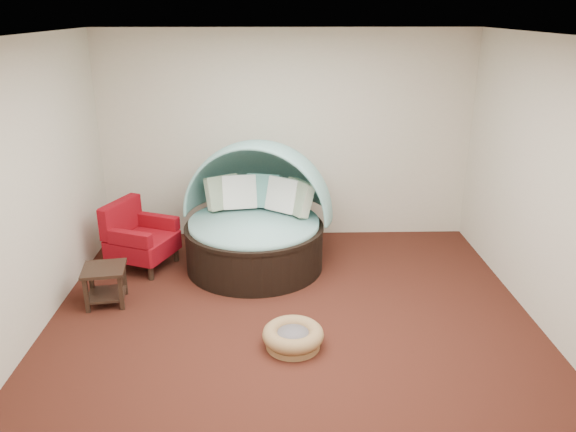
{
  "coord_description": "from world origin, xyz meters",
  "views": [
    {
      "loc": [
        -0.17,
        -4.94,
        3.02
      ],
      "look_at": [
        -0.03,
        0.6,
        0.96
      ],
      "focal_mm": 35.0,
      "sensor_mm": 36.0,
      "label": 1
    }
  ],
  "objects_px": {
    "canopy_daybed": "(256,210)",
    "side_table": "(105,280)",
    "pet_basket": "(293,337)",
    "red_armchair": "(138,237)"
  },
  "relations": [
    {
      "from": "pet_basket",
      "to": "side_table",
      "type": "relative_size",
      "value": 1.33
    },
    {
      "from": "canopy_daybed",
      "to": "side_table",
      "type": "bearing_deg",
      "value": -135.06
    },
    {
      "from": "canopy_daybed",
      "to": "pet_basket",
      "type": "distance_m",
      "value": 2.01
    },
    {
      "from": "pet_basket",
      "to": "side_table",
      "type": "height_order",
      "value": "side_table"
    },
    {
      "from": "red_armchair",
      "to": "canopy_daybed",
      "type": "bearing_deg",
      "value": 23.64
    },
    {
      "from": "pet_basket",
      "to": "side_table",
      "type": "distance_m",
      "value": 2.19
    },
    {
      "from": "canopy_daybed",
      "to": "side_table",
      "type": "distance_m",
      "value": 1.93
    },
    {
      "from": "canopy_daybed",
      "to": "pet_basket",
      "type": "xyz_separation_m",
      "value": [
        0.39,
        -1.87,
        -0.61
      ]
    },
    {
      "from": "pet_basket",
      "to": "side_table",
      "type": "xyz_separation_m",
      "value": [
        -2.0,
        0.89,
        0.17
      ]
    },
    {
      "from": "canopy_daybed",
      "to": "red_armchair",
      "type": "bearing_deg",
      "value": -164.79
    }
  ]
}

